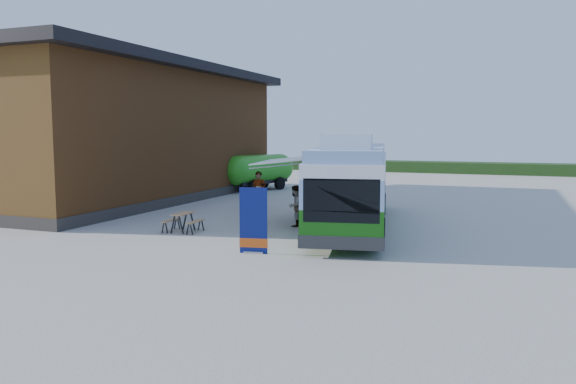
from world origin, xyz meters
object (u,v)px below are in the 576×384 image
at_px(banner, 253,227).
at_px(person_a, 259,191).
at_px(picnic_table, 183,218).
at_px(person_b, 295,206).
at_px(bus, 353,183).
at_px(slurry_tanker, 259,170).

distance_m(banner, person_a, 9.52).
distance_m(picnic_table, person_b, 4.44).
relative_size(bus, person_a, 6.46).
bearing_deg(person_a, banner, -83.42).
relative_size(picnic_table, slurry_tanker, 0.22).
relative_size(person_a, person_b, 1.16).
relative_size(bus, banner, 5.98).
distance_m(bus, slurry_tanker, 14.84).
xyz_separation_m(bus, slurry_tanker, (-9.29, 11.57, -0.44)).
bearing_deg(person_a, bus, -44.29).
bearing_deg(slurry_tanker, bus, -32.92).
relative_size(person_a, slurry_tanker, 0.32).
bearing_deg(bus, slurry_tanker, 117.46).
relative_size(banner, person_b, 1.25).
xyz_separation_m(banner, person_a, (-3.76, 8.74, 0.11)).
bearing_deg(person_b, slurry_tanker, -139.85).
height_order(banner, picnic_table, banner).
bearing_deg(banner, bus, 63.56).
relative_size(banner, person_a, 1.08).
height_order(person_b, slurry_tanker, slurry_tanker).
height_order(picnic_table, person_b, person_b).
bearing_deg(banner, slurry_tanker, 102.39).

